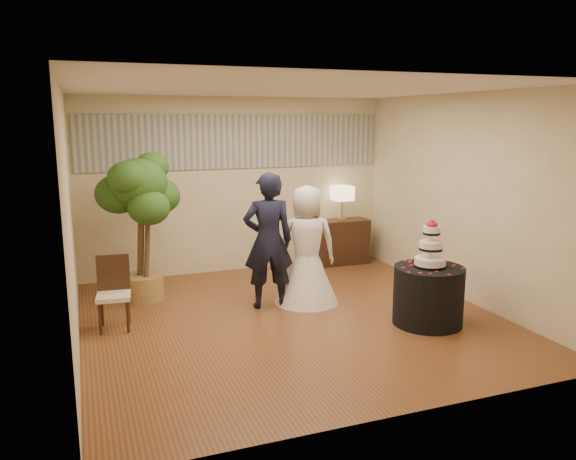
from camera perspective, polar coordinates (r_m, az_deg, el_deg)
name	(u,v)px	position (r m, az deg, el deg)	size (l,w,h in m)	color
floor	(292,319)	(7.11, 0.38, -8.98)	(5.00, 5.00, 0.00)	brown
ceiling	(292,88)	(6.68, 0.41, 14.18)	(5.00, 5.00, 0.00)	white
wall_back	(237,185)	(9.11, -5.25, 4.54)	(5.00, 0.06, 2.80)	beige
wall_front	(404,255)	(4.55, 11.73, -2.46)	(5.00, 0.06, 2.80)	beige
wall_left	(70,221)	(6.32, -21.29, 0.83)	(0.06, 5.00, 2.80)	beige
wall_right	(464,198)	(7.98, 17.43, 3.12)	(0.06, 5.00, 2.80)	beige
mural_border	(236,142)	(9.03, -5.29, 8.94)	(4.90, 0.02, 0.85)	#9A9B8F
groom	(268,241)	(7.30, -2.02, -1.10)	(0.65, 0.43, 1.79)	black
bride	(307,245)	(7.51, 1.92, -1.49)	(0.87, 0.87, 1.60)	white
cake_table	(428,295)	(7.04, 14.07, -6.47)	(0.84, 0.84, 0.71)	black
wedding_cake	(431,243)	(6.88, 14.32, -1.33)	(0.38, 0.38, 0.58)	white
console	(341,242)	(9.68, 5.45, -1.19)	(0.91, 0.41, 0.76)	#311D11
table_lamp	(342,203)	(9.55, 5.52, 2.74)	(0.31, 0.31, 0.58)	beige
ficus_tree	(140,227)	(7.81, -14.77, 0.32)	(0.98, 0.98, 2.06)	#2A5219
side_chair	(113,294)	(6.95, -17.31, -6.22)	(0.40, 0.42, 0.87)	#311D11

